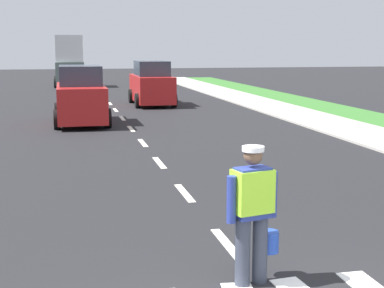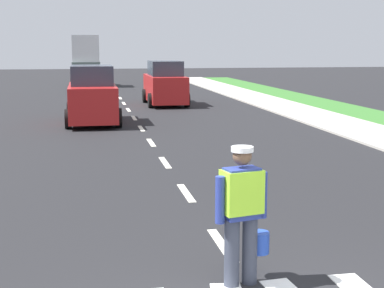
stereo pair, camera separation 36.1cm
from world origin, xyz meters
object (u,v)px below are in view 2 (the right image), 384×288
car_oncoming_second (92,97)px  road_worker (243,209)px  delivery_truck (86,63)px  car_outgoing_far (165,85)px

car_oncoming_second → road_worker: bearing=-84.2°
road_worker → delivery_truck: size_ratio=0.36×
delivery_truck → road_worker: bearing=-87.3°
delivery_truck → car_outgoing_far: (3.69, -14.17, -0.63)m
road_worker → car_outgoing_far: size_ratio=0.39×
car_oncoming_second → delivery_truck: bearing=90.4°
road_worker → delivery_truck: 35.56m
delivery_truck → car_oncoming_second: delivery_truck is taller
road_worker → car_oncoming_second: (-1.53, 15.10, 0.05)m
car_outgoing_far → road_worker: bearing=-95.4°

